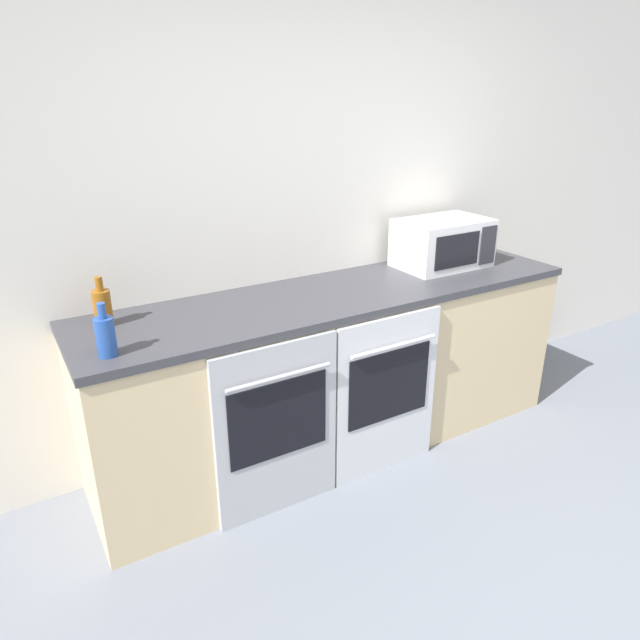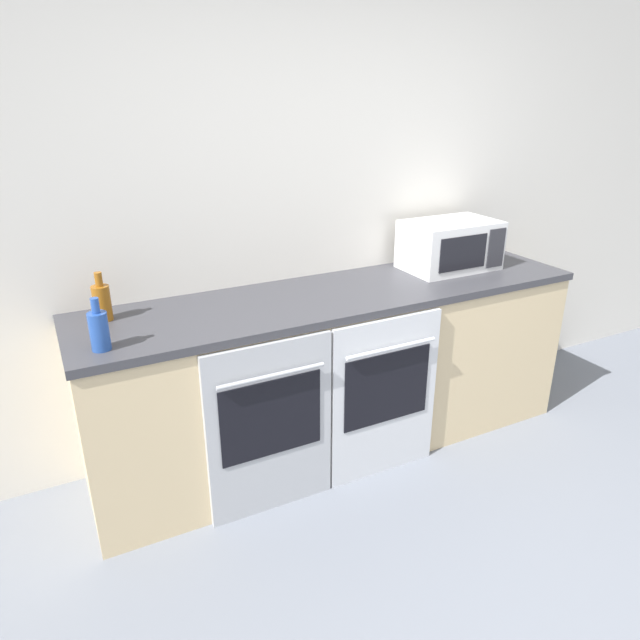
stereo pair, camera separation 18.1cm
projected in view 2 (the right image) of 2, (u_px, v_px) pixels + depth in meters
name	position (u px, v px, depth m)	size (l,w,h in m)	color
wall_back	(309.00, 210.00, 3.13)	(10.00, 0.06, 2.60)	silver
counter_back	(338.00, 371.00, 3.15)	(2.72, 0.67, 0.93)	#D1B789
oven_left	(271.00, 428.00, 2.65)	(0.62, 0.06, 0.88)	#A8AAAF
oven_right	(385.00, 397.00, 2.92)	(0.62, 0.06, 0.88)	silver
microwave	(450.00, 245.00, 3.32)	(0.53, 0.35, 0.28)	silver
bottle_blue	(99.00, 330.00, 2.28)	(0.08, 0.08, 0.22)	#234793
bottle_amber	(102.00, 302.00, 2.58)	(0.08, 0.08, 0.23)	#8C5114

